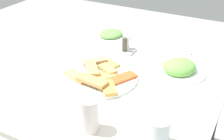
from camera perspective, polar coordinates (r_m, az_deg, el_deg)
name	(u,v)px	position (r m, az deg, el deg)	size (l,w,h in m)	color
dining_table	(119,88)	(1.39, 1.37, -3.48)	(1.07, 0.91, 0.71)	silver
pide_platter	(101,76)	(1.30, -2.21, -1.25)	(0.32, 0.32, 0.04)	white
salad_plate_greens	(111,35)	(1.72, -0.22, 6.74)	(0.22, 0.22, 0.04)	white
salad_plate_rice	(179,68)	(1.38, 12.73, 0.33)	(0.24, 0.24, 0.07)	white
soda_can	(89,114)	(1.00, -4.37, -8.47)	(0.07, 0.07, 0.12)	silver
drinking_glass	(158,132)	(0.96, 8.82, -11.61)	(0.07, 0.07, 0.10)	silver
paper_napkin	(201,50)	(1.63, 16.59, 3.62)	(0.13, 0.13, 0.00)	white
fork	(197,49)	(1.63, 16.00, 3.89)	(0.17, 0.01, 0.01)	silver
spoon	(204,50)	(1.63, 17.22, 3.61)	(0.17, 0.01, 0.01)	silver
condiment_caddy	(126,47)	(1.54, 2.67, 4.38)	(0.09, 0.09, 0.08)	#B2B2B7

